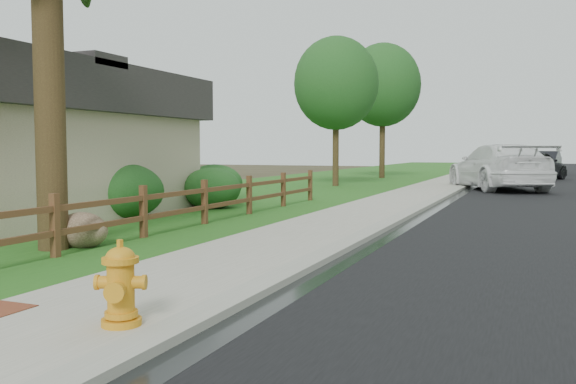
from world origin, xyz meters
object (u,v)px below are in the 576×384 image
at_px(dark_car_mid, 535,165).
at_px(ranch_fence, 177,204).
at_px(fire_hydrant, 121,286).
at_px(white_suv, 498,167).

bearing_deg(dark_car_mid, ranch_fence, 100.04).
height_order(fire_hydrant, white_suv, white_suv).
xyz_separation_m(ranch_fence, white_suv, (5.60, 17.52, 0.41)).
height_order(fire_hydrant, dark_car_mid, dark_car_mid).
bearing_deg(ranch_fence, fire_hydrant, -61.56).
relative_size(fire_hydrant, white_suv, 0.12).
distance_m(ranch_fence, dark_car_mid, 28.31).
bearing_deg(white_suv, fire_hydrant, 61.09).
distance_m(ranch_fence, white_suv, 18.40).
height_order(ranch_fence, fire_hydrant, ranch_fence).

